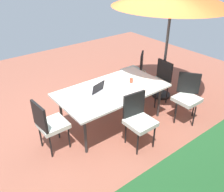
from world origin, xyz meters
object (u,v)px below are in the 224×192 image
(laptop, at_px, (96,90))
(chair_west, at_px, (159,80))
(chair_east, at_px, (49,123))
(cup, at_px, (131,80))
(dining_table, at_px, (112,91))
(chair_southwest, at_px, (135,69))
(chair_north, at_px, (139,118))
(chair_northwest, at_px, (187,95))

(laptop, bearing_deg, chair_west, 161.34)
(chair_east, distance_m, cup, 1.83)
(dining_table, height_order, laptop, laptop)
(chair_southwest, bearing_deg, chair_north, 8.12)
(dining_table, relative_size, laptop, 5.68)
(laptop, xyz_separation_m, cup, (-0.79, 0.12, -0.00))
(chair_southwest, bearing_deg, dining_table, -10.37)
(chair_north, bearing_deg, laptop, 113.01)
(chair_southwest, xyz_separation_m, chair_north, (1.39, 1.59, 0.00))
(dining_table, distance_m, chair_north, 0.82)
(cup, bearing_deg, chair_east, -1.10)
(dining_table, distance_m, chair_northwest, 1.54)
(chair_southwest, bearing_deg, chair_northwest, 47.25)
(chair_southwest, bearing_deg, laptop, -18.20)
(chair_southwest, distance_m, chair_north, 2.11)
(chair_east, height_order, cup, chair_east)
(dining_table, relative_size, chair_east, 2.16)
(cup, bearing_deg, laptop, -8.55)
(chair_northwest, height_order, laptop, laptop)
(chair_southwest, relative_size, chair_north, 1.00)
(laptop, bearing_deg, chair_northwest, 134.83)
(chair_east, bearing_deg, chair_southwest, -77.78)
(dining_table, bearing_deg, chair_north, 87.14)
(chair_east, bearing_deg, chair_north, -126.29)
(chair_north, bearing_deg, dining_table, 93.55)
(chair_southwest, distance_m, chair_west, 0.79)
(chair_southwest, bearing_deg, chair_east, -24.62)
(chair_southwest, distance_m, chair_northwest, 1.61)
(chair_east, relative_size, laptop, 2.63)
(dining_table, height_order, chair_north, chair_north)
(chair_north, bearing_deg, chair_southwest, 55.21)
(chair_southwest, height_order, chair_northwest, same)
(dining_table, xyz_separation_m, cup, (-0.48, 0.02, 0.09))
(dining_table, bearing_deg, chair_east, -0.83)
(chair_east, xyz_separation_m, chair_west, (-2.68, 0.02, 0.00))
(chair_northwest, height_order, chair_east, same)
(dining_table, relative_size, chair_northwest, 2.16)
(dining_table, bearing_deg, chair_west, -179.93)
(chair_west, distance_m, laptop, 1.69)
(dining_table, distance_m, cup, 0.49)
(laptop, distance_m, cup, 0.80)
(chair_north, xyz_separation_m, chair_west, (-1.40, -0.80, 0.00))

